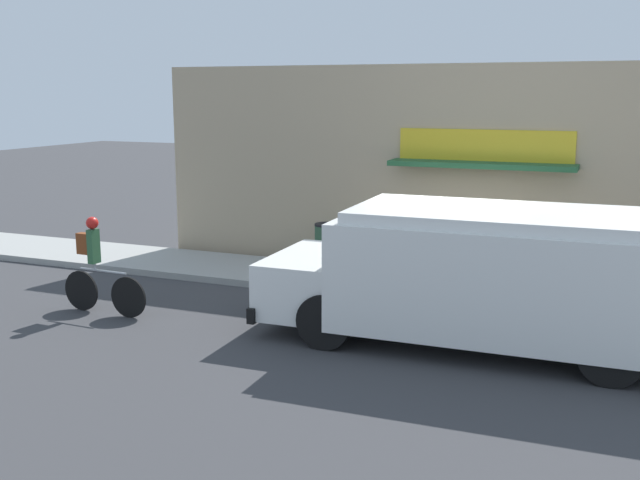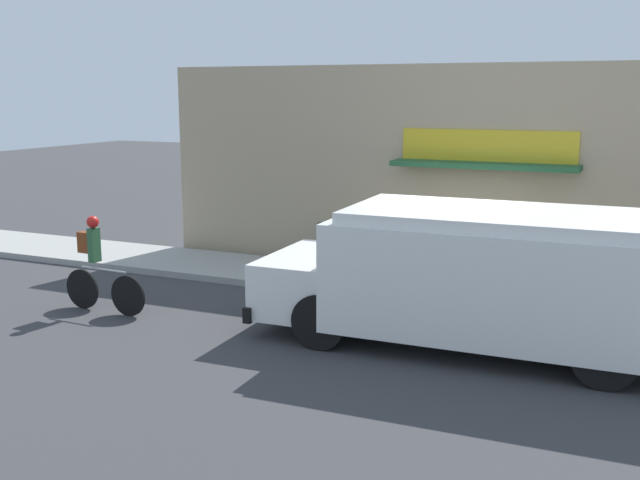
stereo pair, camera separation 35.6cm
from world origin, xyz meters
TOP-DOWN VIEW (x-y plane):
  - ground_plane at (0.00, 0.00)m, footprint 70.00×70.00m
  - sidewalk at (0.00, 1.04)m, footprint 28.00×2.08m
  - storefront at (0.01, 2.42)m, footprint 13.89×0.84m
  - school_bus at (1.05, -1.58)m, footprint 6.41×2.88m
  - cyclist at (-5.41, -2.46)m, footprint 1.72×0.21m
  - trash_bin at (-2.80, 1.50)m, footprint 0.52×0.52m

SIDE VIEW (x-z plane):
  - ground_plane at x=0.00m, z-range 0.00..0.00m
  - sidewalk at x=0.00m, z-range 0.00..0.13m
  - trash_bin at x=-2.80m, z-range 0.14..1.09m
  - cyclist at x=-5.41m, z-range -0.04..1.63m
  - school_bus at x=1.05m, z-range 0.07..2.12m
  - storefront at x=0.01m, z-range 0.01..4.29m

